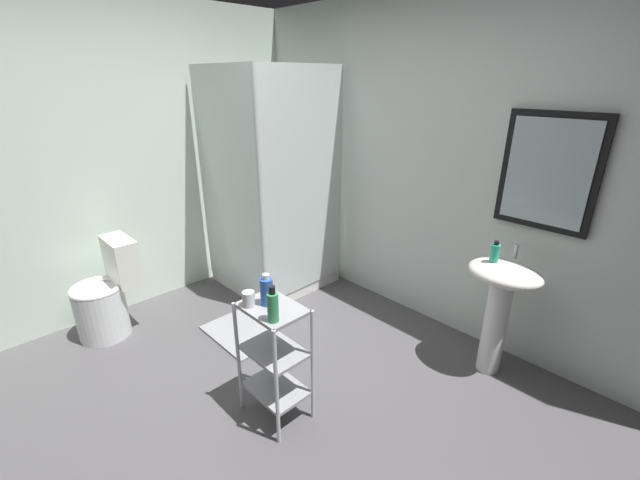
# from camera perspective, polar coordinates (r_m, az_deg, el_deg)

# --- Properties ---
(ground_plane) EXTENTS (4.20, 4.20, 0.02)m
(ground_plane) POSITION_cam_1_polar(r_m,az_deg,el_deg) (2.69, -11.23, -23.89)
(ground_plane) COLOR #514E51
(wall_back) EXTENTS (4.20, 0.14, 2.50)m
(wall_back) POSITION_cam_1_polar(r_m,az_deg,el_deg) (3.29, 15.38, 9.76)
(wall_back) COLOR silver
(wall_back) RESTS_ON ground_plane
(wall_left) EXTENTS (0.10, 4.20, 2.50)m
(wall_left) POSITION_cam_1_polar(r_m,az_deg,el_deg) (3.68, -29.04, 9.02)
(wall_left) COLOR silver
(wall_left) RESTS_ON ground_plane
(shower_stall) EXTENTS (0.92, 0.92, 2.00)m
(shower_stall) POSITION_cam_1_polar(r_m,az_deg,el_deg) (3.83, -6.76, -0.26)
(shower_stall) COLOR white
(shower_stall) RESTS_ON ground_plane
(pedestal_sink) EXTENTS (0.46, 0.37, 0.81)m
(pedestal_sink) POSITION_cam_1_polar(r_m,az_deg,el_deg) (2.91, 24.02, -7.20)
(pedestal_sink) COLOR white
(pedestal_sink) RESTS_ON ground_plane
(sink_faucet) EXTENTS (0.03, 0.03, 0.10)m
(sink_faucet) POSITION_cam_1_polar(r_m,az_deg,el_deg) (2.90, 25.80, -1.44)
(sink_faucet) COLOR silver
(sink_faucet) RESTS_ON pedestal_sink
(toilet) EXTENTS (0.37, 0.49, 0.76)m
(toilet) POSITION_cam_1_polar(r_m,az_deg,el_deg) (3.58, -27.80, -7.13)
(toilet) COLOR white
(toilet) RESTS_ON ground_plane
(storage_cart) EXTENTS (0.38, 0.28, 0.74)m
(storage_cart) POSITION_cam_1_polar(r_m,az_deg,el_deg) (2.42, -6.42, -15.46)
(storage_cart) COLOR silver
(storage_cart) RESTS_ON ground_plane
(hand_soap_bottle) EXTENTS (0.05, 0.05, 0.14)m
(hand_soap_bottle) POSITION_cam_1_polar(r_m,az_deg,el_deg) (2.79, 23.37, -1.61)
(hand_soap_bottle) COLOR #2DBC99
(hand_soap_bottle) RESTS_ON pedestal_sink
(shampoo_bottle_blue) EXTENTS (0.07, 0.07, 0.18)m
(shampoo_bottle_blue) POSITION_cam_1_polar(r_m,az_deg,el_deg) (2.24, -7.52, -7.11)
(shampoo_bottle_blue) COLOR #2858B4
(shampoo_bottle_blue) RESTS_ON storage_cart
(body_wash_bottle_green) EXTENTS (0.06, 0.06, 0.20)m
(body_wash_bottle_green) POSITION_cam_1_polar(r_m,az_deg,el_deg) (2.09, -6.64, -9.23)
(body_wash_bottle_green) COLOR #3A9E5B
(body_wash_bottle_green) RESTS_ON storage_cart
(rinse_cup) EXTENTS (0.07, 0.07, 0.09)m
(rinse_cup) POSITION_cam_1_polar(r_m,az_deg,el_deg) (2.26, -10.02, -8.15)
(rinse_cup) COLOR silver
(rinse_cup) RESTS_ON storage_cart
(bath_mat) EXTENTS (0.60, 0.40, 0.02)m
(bath_mat) POSITION_cam_1_polar(r_m,az_deg,el_deg) (3.37, -11.09, -12.71)
(bath_mat) COLOR gray
(bath_mat) RESTS_ON ground_plane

